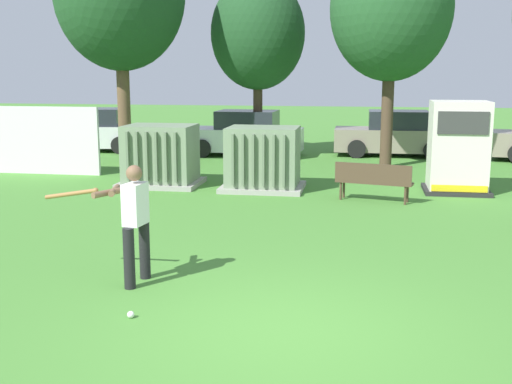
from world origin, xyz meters
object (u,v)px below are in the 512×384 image
(transformer_west, at_px, (161,156))
(parked_car_leftmost, at_px, (92,131))
(transformer_mid_west, at_px, (263,159))
(parked_car_left_of_center, at_px, (244,135))
(generator_enclosure, at_px, (458,148))
(parked_car_right_of_center, at_px, (395,135))
(park_bench, at_px, (373,179))
(sports_ball, at_px, (131,315))
(batter, at_px, (132,218))

(transformer_west, bearing_deg, parked_car_leftmost, 126.07)
(transformer_mid_west, distance_m, parked_car_left_of_center, 6.79)
(generator_enclosure, bearing_deg, parked_car_right_of_center, 100.11)
(park_bench, bearing_deg, generator_enclosure, 36.87)
(generator_enclosure, distance_m, sports_ball, 10.79)
(transformer_west, bearing_deg, parked_car_left_of_center, 80.31)
(parked_car_leftmost, bearing_deg, sports_ball, -64.90)
(transformer_mid_west, relative_size, generator_enclosure, 0.91)
(park_bench, relative_size, sports_ball, 20.49)
(batter, bearing_deg, parked_car_leftmost, 115.69)
(transformer_west, distance_m, generator_enclosure, 7.71)
(generator_enclosure, xyz_separation_m, parked_car_left_of_center, (-6.60, 6.12, -0.38))
(sports_ball, bearing_deg, park_bench, 68.53)
(parked_car_leftmost, bearing_deg, transformer_west, -53.93)
(parked_car_leftmost, xyz_separation_m, parked_car_right_of_center, (11.36, 0.49, 0.00))
(transformer_west, height_order, sports_ball, transformer_west)
(transformer_west, relative_size, transformer_mid_west, 1.00)
(batter, xyz_separation_m, parked_car_right_of_center, (4.36, 15.04, -0.22))
(transformer_west, xyz_separation_m, park_bench, (5.60, -1.29, -0.25))
(parked_car_right_of_center, bearing_deg, park_bench, -95.74)
(transformer_mid_west, bearing_deg, parked_car_left_of_center, 104.57)
(generator_enclosure, height_order, batter, generator_enclosure)
(transformer_west, height_order, parked_car_left_of_center, same)
(transformer_west, xyz_separation_m, parked_car_right_of_center, (6.46, 7.22, -0.04))
(batter, distance_m, parked_car_leftmost, 16.14)
(parked_car_leftmost, bearing_deg, generator_enclosure, -27.12)
(transformer_west, height_order, parked_car_right_of_center, same)
(parked_car_leftmost, distance_m, parked_car_left_of_center, 6.01)
(park_bench, bearing_deg, transformer_mid_west, 158.24)
(transformer_west, distance_m, park_bench, 5.75)
(transformer_west, distance_m, transformer_mid_west, 2.80)
(transformer_mid_west, relative_size, parked_car_leftmost, 0.48)
(transformer_west, relative_size, sports_ball, 23.33)
(parked_car_right_of_center, bearing_deg, batter, -106.19)
(park_bench, bearing_deg, parked_car_left_of_center, 120.40)
(generator_enclosure, xyz_separation_m, batter, (-5.60, -8.10, -0.16))
(parked_car_right_of_center, bearing_deg, parked_car_left_of_center, -171.25)
(transformer_west, bearing_deg, transformer_mid_west, -3.45)
(parked_car_right_of_center, bearing_deg, sports_ball, -103.54)
(generator_enclosure, height_order, sports_ball, generator_enclosure)
(transformer_mid_west, distance_m, parked_car_right_of_center, 8.25)
(transformer_west, bearing_deg, batter, -75.01)
(park_bench, xyz_separation_m, parked_car_leftmost, (-10.51, 8.02, 0.22))
(transformer_mid_west, bearing_deg, sports_ball, -91.79)
(batter, bearing_deg, park_bench, 61.73)
(batter, bearing_deg, generator_enclosure, 55.31)
(parked_car_left_of_center, xyz_separation_m, parked_car_right_of_center, (5.36, 0.83, 0.00))
(transformer_west, relative_size, parked_car_left_of_center, 0.49)
(batter, height_order, parked_car_leftmost, batter)
(transformer_west, height_order, batter, batter)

